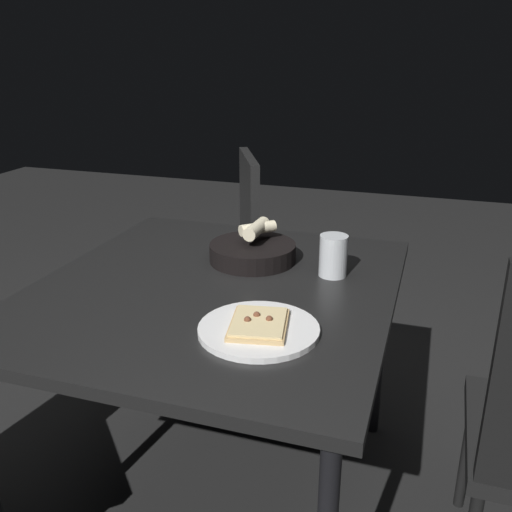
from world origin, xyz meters
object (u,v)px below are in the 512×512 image
dining_table (215,305)px  bread_basket (253,250)px  pizza_plate (259,328)px  beer_glass (333,258)px  chair_near (222,242)px

dining_table → bread_basket: (0.04, 0.21, 0.09)m
pizza_plate → dining_table: bearing=132.2°
pizza_plate → beer_glass: size_ratio=2.34×
dining_table → beer_glass: beer_glass is taller
pizza_plate → bread_basket: size_ratio=1.07×
dining_table → pizza_plate: pizza_plate is taller
pizza_plate → chair_near: chair_near is taller
dining_table → bread_basket: 0.23m
beer_glass → chair_near: (-0.60, 0.67, -0.24)m
pizza_plate → beer_glass: bearing=76.4°
dining_table → beer_glass: bearing=30.3°
dining_table → bread_basket: bread_basket is taller
dining_table → beer_glass: (0.29, 0.17, 0.11)m
beer_glass → chair_near: chair_near is taller
pizza_plate → chair_near: (-0.51, 1.06, -0.20)m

